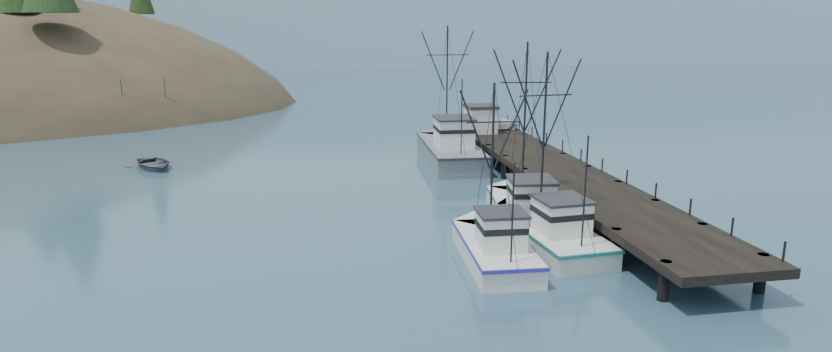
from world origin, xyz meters
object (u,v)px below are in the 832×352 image
at_px(motorboat, 154,168).
at_px(trawler_near, 547,231).
at_px(pier, 556,171).
at_px(work_vessel, 449,149).
at_px(trawler_mid, 494,246).
at_px(trawler_far, 525,209).
at_px(pickup_truck, 495,123).
at_px(pier_shed, 481,119).

bearing_deg(motorboat, trawler_near, -70.45).
relative_size(pier, work_vessel, 2.83).
relative_size(trawler_mid, trawler_far, 0.84).
xyz_separation_m(pier, trawler_mid, (-9.08, -13.39, -0.87)).
bearing_deg(pier, pickup_truck, 88.31).
xyz_separation_m(work_vessel, motorboat, (-27.16, 2.07, -1.23)).
xyz_separation_m(trawler_mid, trawler_far, (4.22, 6.81, 0.00)).
height_order(trawler_mid, work_vessel, work_vessel).
xyz_separation_m(work_vessel, pier_shed, (4.20, 4.18, 2.19)).
height_order(pier, trawler_far, trawler_far).
bearing_deg(pier_shed, trawler_mid, -104.22).
distance_m(trawler_far, motorboat, 35.02).
bearing_deg(trawler_far, pier, 53.51).
distance_m(work_vessel, pier_shed, 6.32).
bearing_deg(motorboat, trawler_mid, -77.10).
bearing_deg(trawler_far, pier_shed, 81.72).
relative_size(trawler_mid, pickup_truck, 2.04).
xyz_separation_m(trawler_near, trawler_mid, (-3.98, -2.08, -0.00)).
distance_m(pier, pickup_truck, 18.04).
height_order(pier, trawler_near, trawler_near).
bearing_deg(pier_shed, trawler_near, -97.37).
bearing_deg(pier_shed, trawler_far, -98.28).
distance_m(pier, motorboat, 35.94).
height_order(work_vessel, pickup_truck, work_vessel).
xyz_separation_m(pier, motorboat, (-32.86, 14.44, -1.69)).
bearing_deg(motorboat, pickup_truck, -21.53).
distance_m(trawler_mid, trawler_far, 8.01).
xyz_separation_m(trawler_near, trawler_far, (0.24, 4.72, 0.00)).
relative_size(pier, trawler_far, 3.63).
height_order(pier, motorboat, pier).
xyz_separation_m(trawler_mid, work_vessel, (3.38, 25.76, 0.41)).
height_order(pier, work_vessel, work_vessel).
bearing_deg(work_vessel, trawler_near, -88.55).
distance_m(pier, work_vessel, 13.63).
bearing_deg(trawler_mid, work_vessel, 82.52).
xyz_separation_m(pier, trawler_near, (-5.10, -11.30, -0.87)).
xyz_separation_m(trawler_near, pickup_truck, (5.63, 29.30, 1.88)).
xyz_separation_m(trawler_near, work_vessel, (-0.60, 23.67, 0.41)).
bearing_deg(trawler_near, pickup_truck, 79.11).
relative_size(pier, trawler_near, 3.75).
bearing_deg(trawler_far, motorboat, 143.10).
bearing_deg(trawler_mid, pickup_truck, 72.96).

